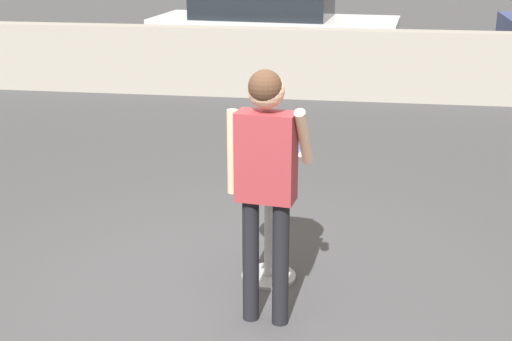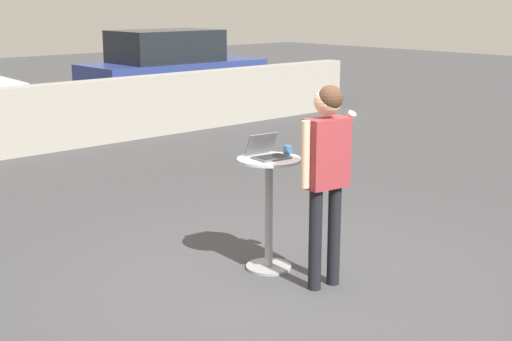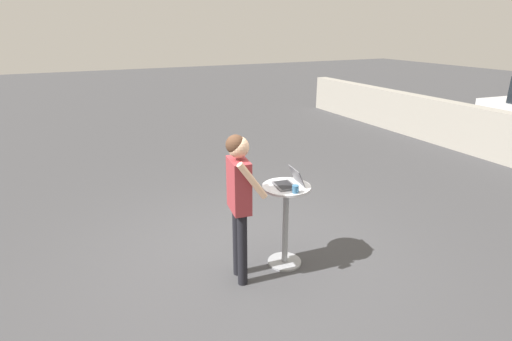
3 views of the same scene
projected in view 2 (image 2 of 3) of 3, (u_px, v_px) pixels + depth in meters
The scene contains 6 objects.
ground_plane at pixel (280, 286), 6.08m from camera, with size 50.00×50.00×0.00m, color #3D3D3F.
cafe_table at pixel (269, 202), 6.34m from camera, with size 0.57×0.57×1.03m.
laptop at pixel (268, 153), 6.26m from camera, with size 0.33×0.34×0.21m.
coffee_mug at pixel (288, 150), 6.37m from camera, with size 0.11×0.07×0.09m.
standing_person at pixel (326, 161), 5.82m from camera, with size 0.54×0.35×1.72m.
parked_car_further_down at pixel (172, 70), 15.73m from camera, with size 4.11×1.86×1.73m.
Camera 2 is at (-3.97, -4.06, 2.39)m, focal length 50.00 mm.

